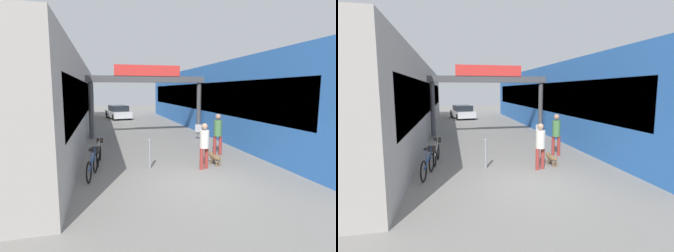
{
  "view_description": "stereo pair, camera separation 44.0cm",
  "coord_description": "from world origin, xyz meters",
  "views": [
    {
      "loc": [
        -2.73,
        -7.21,
        2.83
      ],
      "look_at": [
        0.0,
        3.58,
        1.3
      ],
      "focal_mm": 28.0,
      "sensor_mm": 36.0,
      "label": 1
    },
    {
      "loc": [
        -2.3,
        -7.31,
        2.83
      ],
      "look_at": [
        0.0,
        3.58,
        1.3
      ],
      "focal_mm": 28.0,
      "sensor_mm": 36.0,
      "label": 2
    }
  ],
  "objects": [
    {
      "name": "arcade_sign_gateway",
      "position": [
        0.0,
        8.67,
        3.07
      ],
      "size": [
        7.4,
        0.47,
        4.31
      ],
      "color": "#4C4C4F",
      "rests_on": "ground_plane"
    },
    {
      "name": "bollard_post_metal",
      "position": [
        -1.12,
        1.89,
        0.56
      ],
      "size": [
        0.1,
        0.1,
        1.1
      ],
      "color": "gray",
      "rests_on": "ground_plane"
    },
    {
      "name": "cafe_chair_aluminium_nearer",
      "position": [
        2.63,
        6.72,
        0.54
      ],
      "size": [
        0.57,
        0.57,
        0.89
      ],
      "color": "gray",
      "rests_on": "ground_plane"
    },
    {
      "name": "bicycle_blue_nearest",
      "position": [
        -3.08,
        1.49,
        0.44
      ],
      "size": [
        0.47,
        1.67,
        0.98
      ],
      "color": "black",
      "rests_on": "ground_plane"
    },
    {
      "name": "storefront_right",
      "position": [
        5.09,
        11.0,
        2.18
      ],
      "size": [
        3.0,
        26.0,
        4.35
      ],
      "color": "blue",
      "rests_on": "ground_plane"
    },
    {
      "name": "parked_car_white",
      "position": [
        -1.17,
        19.26,
        0.64
      ],
      "size": [
        2.46,
        4.25,
        1.33
      ],
      "color": "silver",
      "rests_on": "ground_plane"
    },
    {
      "name": "ground_plane",
      "position": [
        0.0,
        0.0,
        0.0
      ],
      "size": [
        80.0,
        80.0,
        0.0
      ],
      "primitive_type": "plane",
      "color": "gray"
    },
    {
      "name": "storefront_left",
      "position": [
        -5.09,
        11.0,
        2.18
      ],
      "size": [
        3.0,
        26.0,
        4.35
      ],
      "color": "#9E9993",
      "rests_on": "ground_plane"
    },
    {
      "name": "pedestrian_with_dog",
      "position": [
        0.78,
        1.37,
        0.95
      ],
      "size": [
        0.44,
        0.44,
        1.66
      ],
      "color": "#99332D",
      "rests_on": "ground_plane"
    },
    {
      "name": "pedestrian_companion",
      "position": [
        2.14,
        3.17,
        1.04
      ],
      "size": [
        0.45,
        0.45,
        1.81
      ],
      "color": "#99332D",
      "rests_on": "ground_plane"
    },
    {
      "name": "dog_on_leash",
      "position": [
        1.37,
        1.76,
        0.28
      ],
      "size": [
        0.39,
        0.66,
        0.46
      ],
      "color": "brown",
      "rests_on": "ground_plane"
    },
    {
      "name": "bicycle_silver_second",
      "position": [
        -2.89,
        3.12,
        0.44
      ],
      "size": [
        0.46,
        1.69,
        0.98
      ],
      "color": "black",
      "rests_on": "ground_plane"
    }
  ]
}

